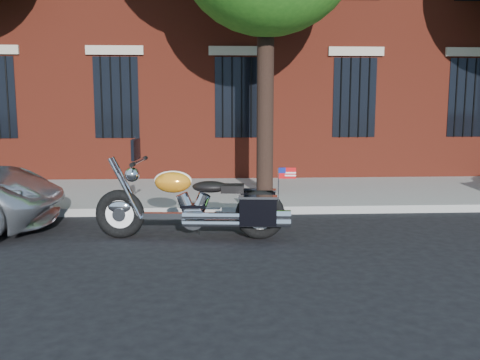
{
  "coord_description": "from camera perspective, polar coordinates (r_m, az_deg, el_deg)",
  "views": [
    {
      "loc": [
        -0.66,
        -8.51,
        2.14
      ],
      "look_at": [
        -0.15,
        0.8,
        0.74
      ],
      "focal_mm": 40.0,
      "sensor_mm": 36.0,
      "label": 1
    }
  ],
  "objects": [
    {
      "name": "motorcycle",
      "position": [
        8.25,
        -4.32,
        -2.78
      ],
      "size": [
        3.04,
        1.02,
        1.55
      ],
      "rotation": [
        0.0,
        0.0,
        -0.09
      ],
      "color": "black",
      "rests_on": "ground"
    },
    {
      "name": "ground",
      "position": [
        8.8,
        1.27,
        -5.54
      ],
      "size": [
        120.0,
        120.0,
        0.0
      ],
      "primitive_type": "plane",
      "color": "black",
      "rests_on": "ground"
    },
    {
      "name": "sidewalk",
      "position": [
        11.97,
        0.08,
        -1.41
      ],
      "size": [
        40.0,
        3.6,
        0.15
      ],
      "primitive_type": "cube",
      "color": "gray",
      "rests_on": "ground"
    },
    {
      "name": "curb",
      "position": [
        10.13,
        0.67,
        -3.24
      ],
      "size": [
        40.0,
        0.16,
        0.15
      ],
      "primitive_type": "cube",
      "color": "gray",
      "rests_on": "ground"
    }
  ]
}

